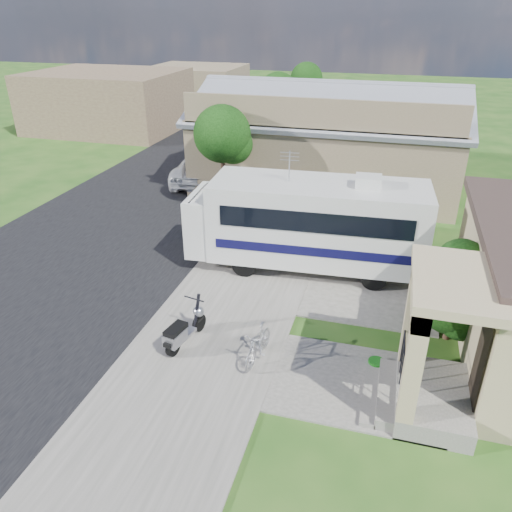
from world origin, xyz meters
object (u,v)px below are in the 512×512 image
(bicycle, at_px, (258,346))
(garden_hose, at_px, (376,365))
(pickup_truck, at_px, (203,167))
(van, at_px, (242,133))
(motorhome, at_px, (309,221))
(shrub, at_px, (458,290))
(scooter, at_px, (183,330))

(bicycle, relative_size, garden_hose, 3.87)
(pickup_truck, bearing_deg, van, -99.17)
(motorhome, bearing_deg, bicycle, -96.22)
(van, distance_m, garden_hose, 21.94)
(shrub, bearing_deg, pickup_truck, 136.32)
(motorhome, bearing_deg, shrub, -36.97)
(motorhome, xyz_separation_m, shrub, (4.53, -2.98, -0.21))
(van, relative_size, garden_hose, 15.27)
(scooter, relative_size, van, 0.28)
(shrub, bearing_deg, bicycle, -153.28)
(motorhome, distance_m, van, 16.42)
(pickup_truck, distance_m, van, 6.95)
(pickup_truck, relative_size, garden_hose, 13.12)
(shrub, xyz_separation_m, scooter, (-6.84, -2.36, -1.00))
(scooter, distance_m, van, 20.73)
(motorhome, height_order, shrub, motorhome)
(motorhome, bearing_deg, pickup_truck, 127.41)
(pickup_truck, relative_size, van, 0.86)
(shrub, bearing_deg, scooter, -160.97)
(scooter, bearing_deg, motorhome, 78.10)
(van, bearing_deg, bicycle, -67.80)
(motorhome, height_order, van, motorhome)
(bicycle, distance_m, garden_hose, 3.01)
(shrub, xyz_separation_m, bicycle, (-4.78, -2.40, -1.04))
(shrub, height_order, garden_hose, shrub)
(garden_hose, bearing_deg, motorhome, 119.03)
(motorhome, height_order, scooter, motorhome)
(scooter, distance_m, bicycle, 2.06)
(pickup_truck, bearing_deg, scooter, 99.46)
(bicycle, height_order, garden_hose, bicycle)
(shrub, height_order, pickup_truck, shrub)
(bicycle, bearing_deg, van, 115.67)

